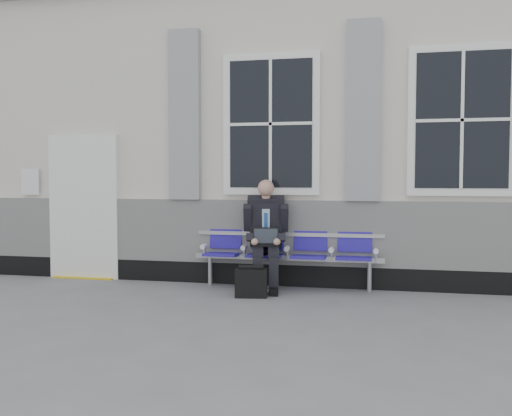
# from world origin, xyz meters

# --- Properties ---
(ground) EXTENTS (70.00, 70.00, 0.00)m
(ground) POSITION_xyz_m (0.00, 0.00, 0.00)
(ground) COLOR slate
(ground) RESTS_ON ground
(station_building) EXTENTS (14.40, 4.40, 4.49)m
(station_building) POSITION_xyz_m (-0.02, 3.47, 2.22)
(station_building) COLOR beige
(station_building) RESTS_ON ground
(bench) EXTENTS (2.60, 0.47, 0.91)m
(bench) POSITION_xyz_m (-1.89, 1.32, 0.55)
(bench) COLOR #9EA0A3
(bench) RESTS_ON ground
(businessman) EXTENTS (0.65, 0.87, 1.48)m
(businessman) POSITION_xyz_m (-2.17, 1.19, 0.79)
(businessman) COLOR black
(businessman) RESTS_ON ground
(briefcase) EXTENTS (0.42, 0.22, 0.41)m
(briefcase) POSITION_xyz_m (-2.25, 0.62, 0.19)
(briefcase) COLOR black
(briefcase) RESTS_ON ground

